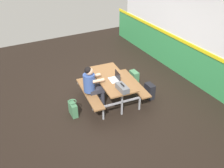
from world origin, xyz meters
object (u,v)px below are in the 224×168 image
object	(u,v)px
picnic_table_main	(112,83)
laptop_silver	(115,78)
student_nearer	(92,84)
tote_bag_bright	(73,109)
toolbox_grey	(122,88)
backpack_dark	(134,78)
satchel_spare	(150,91)

from	to	relation	value
picnic_table_main	laptop_silver	distance (m)	0.25
picnic_table_main	laptop_silver	world-z (taller)	laptop_silver
student_nearer	laptop_silver	distance (m)	0.61
laptop_silver	tote_bag_bright	world-z (taller)	laptop_silver
toolbox_grey	backpack_dark	distance (m)	1.63
student_nearer	toolbox_grey	distance (m)	0.84
toolbox_grey	satchel_spare	xyz separation A→B (m)	(-0.28, 1.06, -0.60)
student_nearer	toolbox_grey	xyz separation A→B (m)	(0.66, 0.50, 0.10)
backpack_dark	student_nearer	bearing A→B (deg)	-74.77
backpack_dark	tote_bag_bright	bearing A→B (deg)	-76.14
laptop_silver	tote_bag_bright	size ratio (longest dim) A/B	0.78
picnic_table_main	tote_bag_bright	bearing A→B (deg)	-86.12
laptop_silver	toolbox_grey	world-z (taller)	laptop_silver
picnic_table_main	satchel_spare	bearing A→B (deg)	70.49
satchel_spare	student_nearer	bearing A→B (deg)	-103.90
student_nearer	laptop_silver	xyz separation A→B (m)	(0.15, 0.58, 0.08)
toolbox_grey	tote_bag_bright	world-z (taller)	toolbox_grey
backpack_dark	satchel_spare	size ratio (longest dim) A/B	1.00
picnic_table_main	toolbox_grey	bearing A→B (deg)	-4.83
picnic_table_main	backpack_dark	xyz separation A→B (m)	(-0.45, 1.00, -0.36)
laptop_silver	backpack_dark	world-z (taller)	laptop_silver
backpack_dark	tote_bag_bright	distance (m)	2.23
picnic_table_main	backpack_dark	bearing A→B (deg)	114.38
student_nearer	toolbox_grey	size ratio (longest dim) A/B	3.02
toolbox_grey	satchel_spare	world-z (taller)	toolbox_grey
toolbox_grey	tote_bag_bright	xyz separation A→B (m)	(-0.55, -1.10, -0.62)
tote_bag_bright	satchel_spare	xyz separation A→B (m)	(0.28, 2.16, 0.02)
laptop_silver	tote_bag_bright	bearing A→B (deg)	-92.09
student_nearer	tote_bag_bright	xyz separation A→B (m)	(0.11, -0.60, -0.51)
picnic_table_main	tote_bag_bright	xyz separation A→B (m)	(0.08, -1.16, -0.38)
backpack_dark	picnic_table_main	bearing A→B (deg)	-65.62
toolbox_grey	backpack_dark	size ratio (longest dim) A/B	0.91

